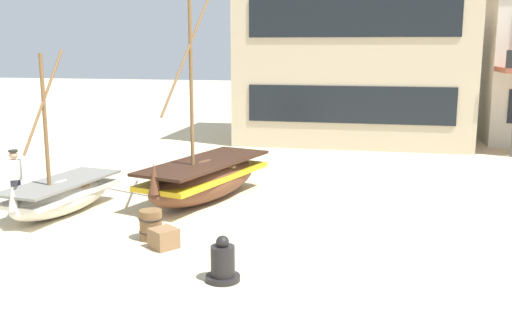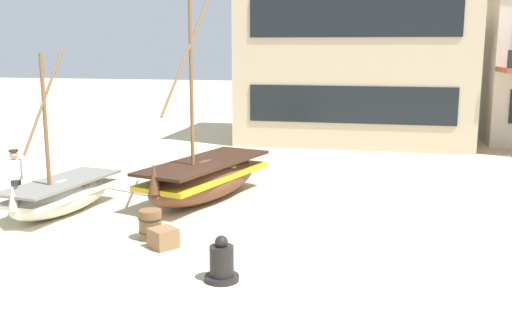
{
  "view_description": "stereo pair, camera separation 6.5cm",
  "coord_description": "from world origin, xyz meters",
  "px_view_note": "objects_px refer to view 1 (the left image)",
  "views": [
    {
      "loc": [
        3.18,
        -14.08,
        4.4
      ],
      "look_at": [
        0.0,
        1.0,
        1.4
      ],
      "focal_mm": 41.11,
      "sensor_mm": 36.0,
      "label": 1
    },
    {
      "loc": [
        3.25,
        -14.07,
        4.4
      ],
      "look_at": [
        0.0,
        1.0,
        1.4
      ],
      "focal_mm": 41.11,
      "sensor_mm": 36.0,
      "label": 2
    }
  ],
  "objects_px": {
    "fisherman_by_hull": "(15,181)",
    "capstan_winch": "(223,263)",
    "fishing_boat_near_left": "(205,178)",
    "harbor_building_main": "(354,60)",
    "fishing_boat_centre_large": "(61,195)",
    "wooden_barrel": "(151,225)",
    "cargo_crate": "(164,238)"
  },
  "relations": [
    {
      "from": "fishing_boat_centre_large",
      "to": "fisherman_by_hull",
      "type": "relative_size",
      "value": 2.56
    },
    {
      "from": "capstan_winch",
      "to": "wooden_barrel",
      "type": "distance_m",
      "value": 3.02
    },
    {
      "from": "fishing_boat_near_left",
      "to": "capstan_winch",
      "type": "distance_m",
      "value": 6.04
    },
    {
      "from": "fishing_boat_near_left",
      "to": "fishing_boat_centre_large",
      "type": "distance_m",
      "value": 3.96
    },
    {
      "from": "capstan_winch",
      "to": "cargo_crate",
      "type": "xyz_separation_m",
      "value": [
        -1.76,
        1.52,
        -0.12
      ]
    },
    {
      "from": "capstan_winch",
      "to": "harbor_building_main",
      "type": "distance_m",
      "value": 18.28
    },
    {
      "from": "fishing_boat_centre_large",
      "to": "fisherman_by_hull",
      "type": "bearing_deg",
      "value": -176.84
    },
    {
      "from": "fishing_boat_centre_large",
      "to": "fishing_boat_near_left",
      "type": "bearing_deg",
      "value": 32.28
    },
    {
      "from": "fisherman_by_hull",
      "to": "capstan_winch",
      "type": "bearing_deg",
      "value": -27.45
    },
    {
      "from": "fisherman_by_hull",
      "to": "capstan_winch",
      "type": "distance_m",
      "value": 7.58
    },
    {
      "from": "fishing_boat_near_left",
      "to": "capstan_winch",
      "type": "bearing_deg",
      "value": -69.98
    },
    {
      "from": "harbor_building_main",
      "to": "cargo_crate",
      "type": "bearing_deg",
      "value": -101.48
    },
    {
      "from": "fishing_boat_near_left",
      "to": "fisherman_by_hull",
      "type": "distance_m",
      "value": 5.13
    },
    {
      "from": "fisherman_by_hull",
      "to": "harbor_building_main",
      "type": "xyz_separation_m",
      "value": [
        8.27,
        14.41,
        2.91
      ]
    },
    {
      "from": "fishing_boat_centre_large",
      "to": "wooden_barrel",
      "type": "distance_m",
      "value": 3.52
    },
    {
      "from": "fishing_boat_near_left",
      "to": "harbor_building_main",
      "type": "height_order",
      "value": "harbor_building_main"
    },
    {
      "from": "fisherman_by_hull",
      "to": "capstan_winch",
      "type": "relative_size",
      "value": 1.88
    },
    {
      "from": "fishing_boat_centre_large",
      "to": "wooden_barrel",
      "type": "bearing_deg",
      "value": -26.16
    },
    {
      "from": "fishing_boat_near_left",
      "to": "wooden_barrel",
      "type": "height_order",
      "value": "fishing_boat_near_left"
    },
    {
      "from": "fishing_boat_near_left",
      "to": "wooden_barrel",
      "type": "bearing_deg",
      "value": -93.0
    },
    {
      "from": "fishing_boat_near_left",
      "to": "capstan_winch",
      "type": "relative_size",
      "value": 7.17
    },
    {
      "from": "capstan_winch",
      "to": "cargo_crate",
      "type": "relative_size",
      "value": 1.68
    },
    {
      "from": "wooden_barrel",
      "to": "fishing_boat_near_left",
      "type": "bearing_deg",
      "value": 87.0
    },
    {
      "from": "fisherman_by_hull",
      "to": "wooden_barrel",
      "type": "xyz_separation_m",
      "value": [
        4.45,
        -1.48,
        -0.48
      ]
    },
    {
      "from": "wooden_barrel",
      "to": "capstan_winch",
      "type": "bearing_deg",
      "value": -41.62
    },
    {
      "from": "fishing_boat_centre_large",
      "to": "fisherman_by_hull",
      "type": "xyz_separation_m",
      "value": [
        -1.29,
        -0.07,
        0.34
      ]
    },
    {
      "from": "fishing_boat_centre_large",
      "to": "fisherman_by_hull",
      "type": "height_order",
      "value": "fishing_boat_centre_large"
    },
    {
      "from": "capstan_winch",
      "to": "cargo_crate",
      "type": "bearing_deg",
      "value": 139.27
    },
    {
      "from": "wooden_barrel",
      "to": "harbor_building_main",
      "type": "xyz_separation_m",
      "value": [
        3.82,
        15.89,
        3.39
      ]
    },
    {
      "from": "fishing_boat_centre_large",
      "to": "cargo_crate",
      "type": "bearing_deg",
      "value": -29.18
    },
    {
      "from": "fisherman_by_hull",
      "to": "wooden_barrel",
      "type": "relative_size",
      "value": 2.41
    },
    {
      "from": "fisherman_by_hull",
      "to": "fishing_boat_near_left",
      "type": "bearing_deg",
      "value": 25.22
    }
  ]
}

